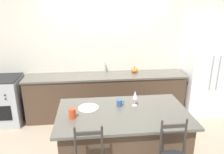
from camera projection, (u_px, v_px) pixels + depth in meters
name	position (u px, v px, depth m)	size (l,w,h in m)	color
ground_plane	(108.00, 123.00, 4.45)	(18.00, 18.00, 0.00)	tan
wall_back	(104.00, 51.00, 4.63)	(6.00, 0.07, 2.70)	beige
back_counter	(106.00, 95.00, 4.63)	(3.27, 0.63, 0.92)	#4C3828
sink_faucet	(105.00, 66.00, 4.62)	(0.02, 0.13, 0.22)	#ADAFB5
kitchen_island	(122.00, 143.00, 3.02)	(1.72, 1.02, 0.96)	#4C3828
refrigerator	(205.00, 72.00, 4.64)	(0.89, 0.70, 1.84)	white
oven_range	(1.00, 100.00, 4.36)	(0.79, 0.69, 0.95)	#ADAFB5
dinner_plate	(88.00, 108.00, 2.96)	(0.28, 0.28, 0.02)	white
wine_glass	(135.00, 95.00, 3.00)	(0.07, 0.07, 0.22)	white
coffee_mug	(120.00, 103.00, 3.02)	(0.11, 0.08, 0.09)	#335689
tumbler_cup	(72.00, 113.00, 2.70)	(0.09, 0.09, 0.12)	red
pumpkin_decoration	(134.00, 70.00, 4.59)	(0.14, 0.14, 0.13)	orange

